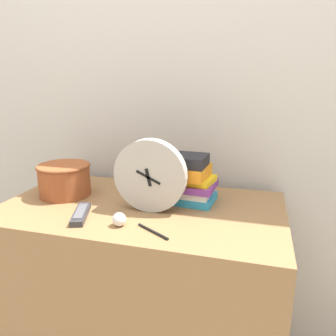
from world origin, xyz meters
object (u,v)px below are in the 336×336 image
object	(u,v)px
book_stack	(184,179)
pen	(153,231)
crumpled_paper_ball	(119,219)
tv_remote	(81,214)
desk_clock	(150,176)
basket	(64,179)

from	to	relation	value
book_stack	pen	size ratio (longest dim) A/B	2.05
crumpled_paper_ball	book_stack	bearing A→B (deg)	61.83
tv_remote	pen	distance (m)	0.28
tv_remote	crumpled_paper_ball	bearing A→B (deg)	-10.82
desk_clock	tv_remote	size ratio (longest dim) A/B	1.48
desk_clock	basket	bearing A→B (deg)	170.98
basket	pen	world-z (taller)	basket
desk_clock	basket	distance (m)	0.40
tv_remote	crumpled_paper_ball	world-z (taller)	crumpled_paper_ball
basket	tv_remote	xyz separation A→B (m)	(0.17, -0.18, -0.06)
desk_clock	book_stack	world-z (taller)	desk_clock
desk_clock	tv_remote	world-z (taller)	desk_clock
crumpled_paper_ball	pen	bearing A→B (deg)	-7.93
book_stack	pen	bearing A→B (deg)	-95.66
tv_remote	crumpled_paper_ball	xyz separation A→B (m)	(0.16, -0.03, 0.01)
tv_remote	basket	bearing A→B (deg)	134.00
crumpled_paper_ball	pen	world-z (taller)	crumpled_paper_ball
desk_clock	tv_remote	distance (m)	0.27
pen	basket	bearing A→B (deg)	153.31
book_stack	basket	bearing A→B (deg)	-171.94
basket	tv_remote	distance (m)	0.26
desk_clock	tv_remote	xyz separation A→B (m)	(-0.21, -0.12, -0.12)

